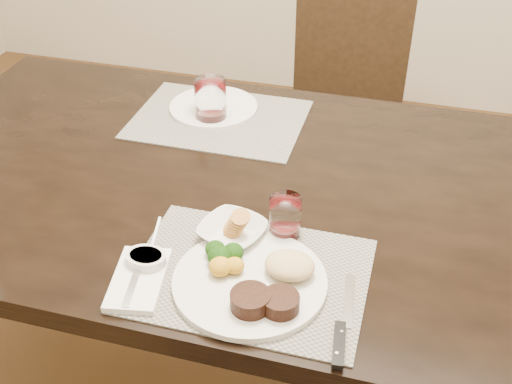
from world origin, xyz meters
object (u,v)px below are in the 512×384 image
(steak_knife, at_px, (341,333))
(far_plate, at_px, (214,107))
(dinner_plate, at_px, (256,280))
(wine_glass_near, at_px, (285,219))
(cracker_bowl, at_px, (232,231))
(chair_far, at_px, (343,102))

(steak_knife, bearing_deg, far_plate, 116.85)
(dinner_plate, relative_size, far_plate, 1.21)
(wine_glass_near, bearing_deg, dinner_plate, -95.05)
(steak_knife, bearing_deg, cracker_bowl, 135.54)
(steak_knife, xyz_separation_m, far_plate, (-0.48, 0.73, 0.00))
(chair_far, bearing_deg, cracker_bowl, -93.40)
(dinner_plate, bearing_deg, chair_far, 72.96)
(chair_far, height_order, steak_knife, chair_far)
(chair_far, bearing_deg, wine_glass_near, -88.24)
(dinner_plate, height_order, steak_knife, dinner_plate)
(steak_knife, distance_m, far_plate, 0.88)
(steak_knife, height_order, wine_glass_near, wine_glass_near)
(steak_knife, relative_size, wine_glass_near, 2.57)
(dinner_plate, height_order, wine_glass_near, wine_glass_near)
(cracker_bowl, xyz_separation_m, wine_glass_near, (0.10, 0.04, 0.02))
(steak_knife, height_order, far_plate, steak_knife)
(cracker_bowl, bearing_deg, dinner_plate, -55.66)
(chair_far, xyz_separation_m, dinner_plate, (0.02, -1.27, 0.27))
(far_plate, bearing_deg, dinner_plate, -64.87)
(dinner_plate, bearing_deg, far_plate, 97.24)
(dinner_plate, distance_m, wine_glass_near, 0.17)
(cracker_bowl, relative_size, wine_glass_near, 1.78)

